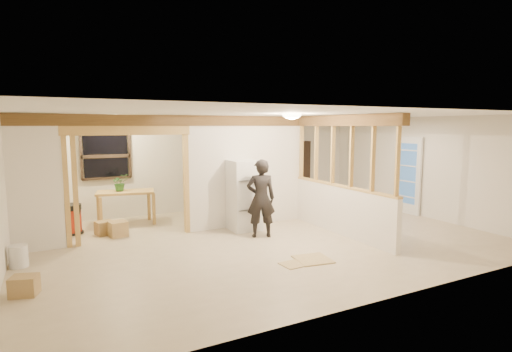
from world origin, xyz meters
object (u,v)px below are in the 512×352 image
woman (261,198)px  work_table (126,208)px  refrigerator (244,195)px  shop_vac (70,219)px  bookshelf (295,172)px

woman → work_table: size_ratio=1.28×
woman → work_table: 3.28m
refrigerator → work_table: size_ratio=1.22×
refrigerator → shop_vac: 3.69m
woman → work_table: woman is taller
bookshelf → shop_vac: bearing=-171.9°
woman → shop_vac: woman is taller
shop_vac → bookshelf: bearing=8.1°
woman → bookshelf: 3.93m
woman → bookshelf: size_ratio=0.88×
bookshelf → woman: bearing=-132.8°
woman → work_table: (-2.29, 2.31, -0.41)m
refrigerator → bookshelf: size_ratio=0.84×
bookshelf → refrigerator: bearing=-141.1°
work_table → shop_vac: work_table is taller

